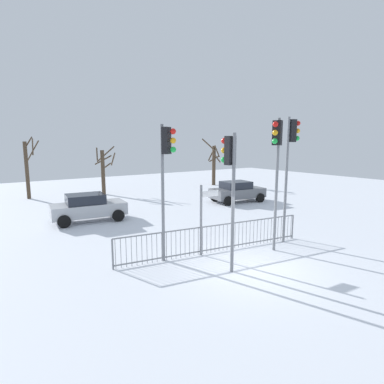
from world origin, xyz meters
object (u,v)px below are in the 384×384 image
traffic_light_mid_right (290,152)px  car_silver_trailing (88,207)px  traffic_light_mid_left (277,155)px  traffic_light_foreground_left (230,171)px  bare_tree_right (214,163)px  traffic_light_rear_left (166,163)px  direction_sign_post (203,216)px  bare_tree_left (27,168)px  car_grey_mid (237,191)px  bare_tree_centre (104,169)px

traffic_light_mid_right → car_silver_trailing: size_ratio=1.31×
traffic_light_mid_right → traffic_light_mid_left: (-1.37, -0.46, -0.08)m
traffic_light_foreground_left → bare_tree_right: bearing=46.0°
traffic_light_mid_right → traffic_light_rear_left: traffic_light_mid_right is taller
direction_sign_post → bare_tree_left: (-3.69, 16.89, 0.82)m
direction_sign_post → bare_tree_right: (12.38, 14.99, 0.64)m
traffic_light_mid_left → bare_tree_right: size_ratio=1.12×
traffic_light_rear_left → bare_tree_left: 16.87m
traffic_light_rear_left → traffic_light_foreground_left: bearing=90.4°
traffic_light_mid_right → bare_tree_left: (-7.56, 17.65, -1.47)m
traffic_light_mid_right → bare_tree_right: 17.98m
traffic_light_mid_left → bare_tree_right: traffic_light_mid_left is taller
direction_sign_post → bare_tree_right: 19.45m
traffic_light_mid_right → bare_tree_left: size_ratio=1.13×
traffic_light_foreground_left → bare_tree_right: size_ratio=0.99×
direction_sign_post → traffic_light_mid_right: bearing=-6.4°
traffic_light_mid_left → car_grey_mid: size_ratio=1.27×
direction_sign_post → traffic_light_mid_left: bearing=-21.4°
traffic_light_rear_left → bare_tree_left: traffic_light_rear_left is taller
traffic_light_foreground_left → bare_tree_left: (-3.55, 18.52, -0.97)m
traffic_light_foreground_left → bare_tree_centre: 17.50m
traffic_light_foreground_left → car_silver_trailing: bearing=94.6°
traffic_light_mid_right → traffic_light_foreground_left: bearing=-58.0°
bare_tree_left → bare_tree_centre: bare_tree_left is taller
traffic_light_foreground_left → bare_tree_left: 18.89m
traffic_light_rear_left → car_silver_trailing: traffic_light_rear_left is taller
traffic_light_mid_right → car_grey_mid: bearing=170.4°
car_silver_trailing → bare_tree_centre: size_ratio=1.02×
bare_tree_centre → bare_tree_right: 10.76m
car_grey_mid → bare_tree_left: 15.52m
traffic_light_rear_left → direction_sign_post: bearing=137.3°
traffic_light_rear_left → bare_tree_centre: size_ratio=1.23×
traffic_light_foreground_left → car_silver_trailing: 9.75m
bare_tree_right → car_silver_trailing: bearing=-152.8°
car_grey_mid → car_silver_trailing: size_ratio=1.01×
direction_sign_post → car_grey_mid: direction_sign_post is taller
car_grey_mid → bare_tree_left: (-11.97, 9.77, 1.55)m
traffic_light_mid_left → bare_tree_left: 19.19m
traffic_light_rear_left → car_silver_trailing: 7.89m
traffic_light_foreground_left → traffic_light_mid_left: 2.70m
traffic_light_foreground_left → traffic_light_mid_left: bearing=1.9°
car_silver_trailing → traffic_light_mid_left: bearing=-56.9°
traffic_light_rear_left → car_grey_mid: (9.68, 6.90, -2.74)m
traffic_light_mid_left → car_silver_trailing: 10.33m
bare_tree_centre → bare_tree_right: size_ratio=0.86×
direction_sign_post → traffic_light_foreground_left: bearing=-90.2°
direction_sign_post → bare_tree_left: size_ratio=0.58×
traffic_light_foreground_left → traffic_light_rear_left: traffic_light_rear_left is taller
car_silver_trailing → bare_tree_left: (-1.65, 9.30, 1.55)m
bare_tree_left → traffic_light_mid_right: bearing=-66.8°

